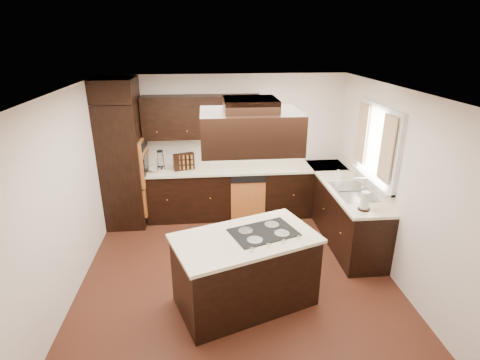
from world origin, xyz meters
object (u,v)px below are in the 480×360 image
at_px(oven_column, 123,165).
at_px(spice_rack, 184,162).
at_px(island, 245,272).
at_px(range_hood, 250,131).

distance_m(oven_column, spice_rack, 1.01).
distance_m(island, range_hood, 1.72).
xyz_separation_m(island, spice_rack, (-0.81, 2.41, 0.63)).
height_order(island, spice_rack, spice_rack).
height_order(range_hood, spice_rack, range_hood).
bearing_deg(spice_rack, range_hood, -89.68).
xyz_separation_m(oven_column, range_hood, (1.88, -2.25, 1.10)).
height_order(oven_column, range_hood, range_hood).
relative_size(island, range_hood, 1.51).
height_order(oven_column, spice_rack, oven_column).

